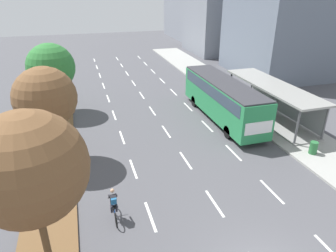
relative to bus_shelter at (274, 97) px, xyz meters
The scene contains 13 objects.
median_strip 18.98m from the bus_shelter, 160.69° to the left, with size 2.60×52.00×0.12m, color brown.
sidewalk_right 6.51m from the bus_shelter, 92.55° to the left, with size 4.50×52.00×0.15m, color #9E9E99.
lane_divider_left 13.91m from the bus_shelter, 160.88° to the left, with size 0.14×47.54×0.01m.
lane_divider_center 10.71m from the bus_shelter, 154.64° to the left, with size 0.14×47.54×0.01m.
lane_divider_right 7.76m from the bus_shelter, 143.16° to the left, with size 0.14×47.54×0.01m.
bus_shelter is the anchor object (origin of this frame).
bus 4.42m from the bus_shelter, 165.90° to the left, with size 2.54×11.29×3.37m.
cyclist 17.15m from the bus_shelter, 149.46° to the right, with size 0.46×1.82×1.71m.
median_tree_nearest 20.95m from the bus_shelter, 148.14° to the right, with size 4.09×4.09×6.79m.
median_tree_second 18.00m from the bus_shelter, behind, with size 3.74×3.74×6.16m.
median_tree_third 19.11m from the bus_shelter, 159.72° to the left, with size 4.03×4.03×6.06m.
trash_bin 6.60m from the bus_shelter, 99.59° to the right, with size 0.52×0.52×0.85m, color #286B38.
building_mid_right 29.38m from the bus_shelter, 73.80° to the left, with size 9.64×10.56×13.02m, color gray.
Camera 1 is at (-6.07, -6.90, 10.51)m, focal length 32.45 mm.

